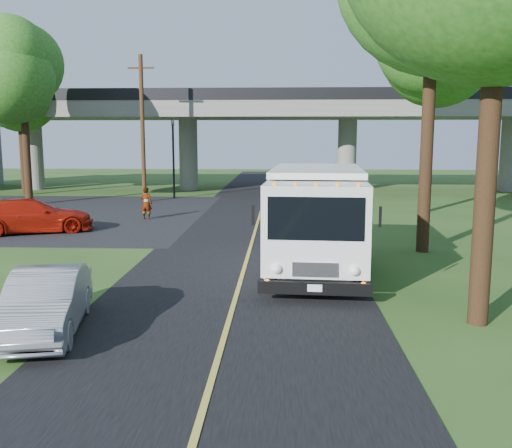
# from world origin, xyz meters

# --- Properties ---
(ground) EXTENTS (120.00, 120.00, 0.00)m
(ground) POSITION_xyz_m (0.00, 0.00, 0.00)
(ground) COLOR #2B4D1B
(ground) RESTS_ON ground
(road) EXTENTS (7.00, 90.00, 0.02)m
(road) POSITION_xyz_m (0.00, 10.00, 0.01)
(road) COLOR black
(road) RESTS_ON ground
(parking_lot) EXTENTS (16.00, 18.00, 0.01)m
(parking_lot) POSITION_xyz_m (-11.00, 18.00, 0.01)
(parking_lot) COLOR black
(parking_lot) RESTS_ON ground
(lane_line) EXTENTS (0.12, 90.00, 0.01)m
(lane_line) POSITION_xyz_m (0.00, 10.00, 0.03)
(lane_line) COLOR gold
(lane_line) RESTS_ON road
(overpass) EXTENTS (54.00, 10.00, 7.30)m
(overpass) POSITION_xyz_m (0.00, 32.00, 4.56)
(overpass) COLOR slate
(overpass) RESTS_ON ground
(traffic_signal) EXTENTS (0.18, 0.22, 5.20)m
(traffic_signal) POSITION_xyz_m (-6.00, 26.00, 3.20)
(traffic_signal) COLOR black
(traffic_signal) RESTS_ON ground
(utility_pole) EXTENTS (1.60, 0.26, 9.00)m
(utility_pole) POSITION_xyz_m (-7.50, 24.00, 4.59)
(utility_pole) COLOR #472D19
(utility_pole) RESTS_ON ground
(tree_right_far) EXTENTS (5.77, 5.67, 10.99)m
(tree_right_far) POSITION_xyz_m (9.21, 19.84, 8.30)
(tree_right_far) COLOR #382314
(tree_right_far) RESTS_ON ground
(tree_left_lot) EXTENTS (5.60, 5.50, 10.50)m
(tree_left_lot) POSITION_xyz_m (-13.79, 21.84, 7.90)
(tree_left_lot) COLOR #382314
(tree_left_lot) RESTS_ON ground
(tree_left_far) EXTENTS (5.26, 5.16, 9.89)m
(tree_left_far) POSITION_xyz_m (-16.79, 27.84, 7.45)
(tree_left_far) COLOR #382314
(tree_left_far) RESTS_ON ground
(step_van) EXTENTS (3.19, 7.61, 3.13)m
(step_van) POSITION_xyz_m (2.20, 5.87, 1.70)
(step_van) COLOR white
(step_van) RESTS_ON ground
(red_sedan) EXTENTS (5.44, 3.85, 1.46)m
(red_sedan) POSITION_xyz_m (-9.51, 12.28, 0.73)
(red_sedan) COLOR #AB170A
(red_sedan) RESTS_ON ground
(silver_sedan) EXTENTS (2.14, 4.18, 1.31)m
(silver_sedan) POSITION_xyz_m (-3.77, 0.00, 0.66)
(silver_sedan) COLOR #9B9DA4
(silver_sedan) RESTS_ON ground
(pedestrian) EXTENTS (0.64, 0.48, 1.62)m
(pedestrian) POSITION_xyz_m (-5.57, 16.43, 0.81)
(pedestrian) COLOR gray
(pedestrian) RESTS_ON ground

